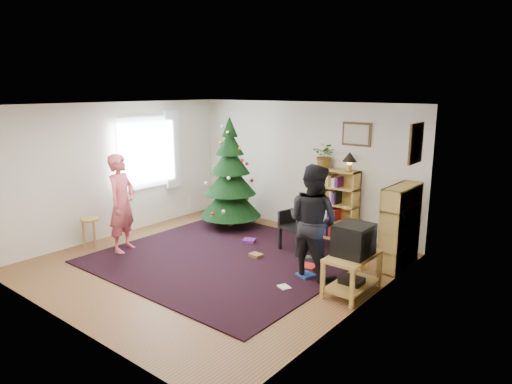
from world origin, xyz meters
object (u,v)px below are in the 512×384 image
Objects in this scene: picture_back at (357,134)px; potted_plant at (325,155)px; christmas_tree at (230,182)px; person_standing at (122,203)px; table_lamp at (350,158)px; picture_right at (416,143)px; crt_tv at (353,240)px; bookshelf_back at (333,203)px; armchair at (303,221)px; bookshelf_right at (400,226)px; tv_stand at (352,270)px; stool at (90,225)px; person_by_chair at (313,221)px.

picture_back is 0.70m from potted_plant.
potted_plant is at bearing 22.41° from christmas_tree.
picture_back is 4.25m from person_standing.
potted_plant is 0.50m from table_lamp.
crt_tv is at bearing -100.77° from picture_right.
bookshelf_back is at bearing -158.62° from picture_back.
armchair is 2.04× the size of potted_plant.
christmas_tree reaches higher than bookshelf_back.
tv_stand is (-0.12, -1.33, -0.34)m from bookshelf_right.
potted_plant is at bearing 180.00° from bookshelf_back.
christmas_tree is 3.56m from crt_tv.
christmas_tree is 2.74m from stool.
picture_back is 0.42× the size of bookshelf_right.
armchair is (-0.41, -1.06, -1.43)m from picture_back.
stool is at bearing 119.36° from bookshelf_right.
picture_right is 1.91m from person_by_chair.
table_lamp is (0.30, 0.00, 0.87)m from bookshelf_back.
christmas_tree is 4.56× the size of crt_tv.
bookshelf_back is 0.77× the size of person_by_chair.
crt_tv is 2.37m from table_lamp.
person_standing reaches higher than tv_stand.
bookshelf_back is 3.78× the size of table_lamp.
picture_right is at bearing 26.33° from armchair.
picture_right is at bearing 1.92° from christmas_tree.
person_standing is 4.90× the size of table_lamp.
table_lamp is at bearing 84.04° from armchair.
picture_back is 1.03× the size of stool.
stool is (-3.35, -3.31, -1.54)m from picture_back.
tv_stand is at bearing 0.00° from crt_tv.
person_by_chair reaches higher than stool.
picture_back is at bearing 57.63° from bookshelf_right.
armchair is at bearing -71.84° from person_standing.
crt_tv is at bearing -50.35° from potted_plant.
bookshelf_back is 1.00× the size of bookshelf_right.
picture_right reaches higher than picture_back.
person_by_chair is at bearing 143.98° from bookshelf_right.
christmas_tree is at bearing -171.12° from armchair.
person_standing is (-3.83, -0.95, 0.52)m from tv_stand.
bookshelf_right is 2.76× the size of potted_plant.
picture_back reaches higher than stool.
person_by_chair reaches higher than bookshelf_back.
christmas_tree is at bearing -20.21° from person_by_chair.
christmas_tree reaches higher than armchair.
picture_back is at bearing 151.31° from picture_right.
christmas_tree is at bearing 66.26° from stool.
table_lamp is (-1.11, 1.95, 1.21)m from tv_stand.
bookshelf_back is 4.38m from stool.
stool is at bearing -164.46° from crt_tv.
tv_stand is 2.57× the size of table_lamp.
crt_tv is (1.07, -2.08, -1.19)m from picture_back.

